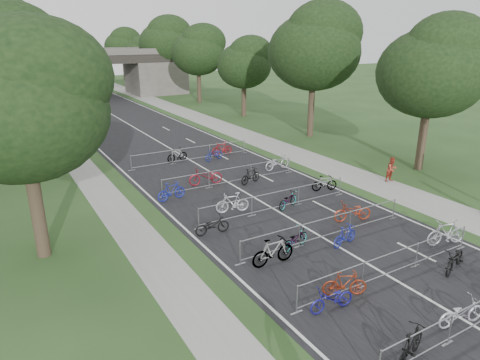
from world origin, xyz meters
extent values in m
cube|color=black|center=(0.00, 50.00, 0.01)|extent=(11.00, 140.00, 0.01)
cube|color=gray|center=(8.00, 50.00, 0.01)|extent=(3.00, 140.00, 0.01)
cube|color=gray|center=(-7.50, 50.00, 0.01)|extent=(2.00, 140.00, 0.01)
cube|color=silver|center=(0.00, 50.00, 0.00)|extent=(0.12, 140.00, 0.00)
cube|color=#4D4945|center=(11.50, 65.00, 2.50)|extent=(8.00, 8.00, 5.00)
cube|color=black|center=(0.00, 65.00, 5.60)|extent=(30.00, 8.00, 1.20)
cube|color=#4D4945|center=(0.00, 61.20, 6.60)|extent=(30.00, 0.40, 0.90)
cube|color=#4D4945|center=(0.00, 68.80, 6.60)|extent=(30.00, 0.40, 0.90)
cylinder|color=#33261C|center=(-11.50, 16.00, 2.10)|extent=(0.56, 0.56, 4.20)
ellipsoid|color=black|center=(-11.50, 16.00, 6.22)|extent=(6.72, 6.72, 5.51)
sphere|color=black|center=(-10.90, 15.50, 7.56)|extent=(5.38, 5.38, 5.38)
sphere|color=black|center=(-12.00, 16.50, 5.38)|extent=(4.37, 4.37, 4.37)
cylinder|color=#33261C|center=(13.00, 16.00, 2.24)|extent=(0.56, 0.56, 4.48)
ellipsoid|color=black|center=(13.00, 16.00, 6.63)|extent=(7.17, 7.17, 5.88)
sphere|color=black|center=(13.60, 15.50, 8.06)|extent=(5.73, 5.73, 5.73)
sphere|color=black|center=(12.50, 16.50, 5.73)|extent=(4.66, 4.66, 4.66)
cylinder|color=#33261C|center=(-11.50, 28.00, 2.36)|extent=(0.56, 0.56, 4.72)
ellipsoid|color=black|center=(-11.50, 28.00, 6.99)|extent=(7.56, 7.56, 6.20)
sphere|color=black|center=(-10.90, 27.50, 8.50)|extent=(6.05, 6.05, 6.05)
cylinder|color=#33261C|center=(13.00, 28.00, 2.55)|extent=(0.56, 0.56, 5.11)
ellipsoid|color=black|center=(13.00, 28.00, 7.56)|extent=(8.18, 8.18, 6.70)
sphere|color=black|center=(13.60, 27.50, 9.20)|extent=(6.54, 6.54, 6.54)
sphere|color=black|center=(12.50, 28.50, 6.54)|extent=(5.31, 5.31, 5.31)
cylinder|color=#33261C|center=(-11.50, 40.00, 2.62)|extent=(0.56, 0.56, 5.25)
cylinder|color=#33261C|center=(13.00, 40.00, 1.92)|extent=(0.56, 0.56, 3.85)
ellipsoid|color=black|center=(13.00, 40.00, 5.70)|extent=(6.16, 6.16, 5.05)
sphere|color=black|center=(13.60, 39.50, 6.93)|extent=(4.93, 4.93, 4.93)
sphere|color=black|center=(12.50, 40.50, 4.93)|extent=(4.00, 4.00, 4.00)
cylinder|color=#33261C|center=(13.00, 52.00, 2.24)|extent=(0.56, 0.56, 4.48)
ellipsoid|color=black|center=(13.00, 52.00, 6.63)|extent=(7.17, 7.17, 5.88)
sphere|color=black|center=(13.60, 51.50, 8.06)|extent=(5.73, 5.73, 5.73)
sphere|color=black|center=(12.50, 52.50, 5.73)|extent=(4.66, 4.66, 4.66)
cylinder|color=#33261C|center=(13.00, 64.00, 2.55)|extent=(0.56, 0.56, 5.11)
ellipsoid|color=black|center=(13.00, 64.00, 7.56)|extent=(8.18, 8.18, 6.70)
sphere|color=black|center=(13.60, 63.50, 9.20)|extent=(6.54, 6.54, 6.54)
sphere|color=black|center=(12.50, 64.50, 6.54)|extent=(5.31, 5.31, 5.31)
cylinder|color=#33261C|center=(13.00, 76.00, 1.92)|extent=(0.56, 0.56, 3.85)
ellipsoid|color=black|center=(13.00, 76.00, 5.70)|extent=(6.16, 6.16, 5.05)
sphere|color=black|center=(13.60, 75.50, 6.93)|extent=(4.93, 4.93, 4.93)
sphere|color=black|center=(12.50, 76.50, 4.93)|extent=(4.00, 4.00, 4.00)
cylinder|color=#33261C|center=(13.00, 88.00, 2.24)|extent=(0.56, 0.56, 4.48)
ellipsoid|color=black|center=(13.00, 88.00, 6.63)|extent=(7.17, 7.17, 5.88)
sphere|color=black|center=(13.60, 87.50, 8.06)|extent=(5.73, 5.73, 5.73)
sphere|color=black|center=(12.50, 88.50, 5.73)|extent=(4.66, 4.66, 4.66)
cylinder|color=#96989D|center=(0.00, 3.60, 0.18)|extent=(9.20, 0.04, 0.04)
cylinder|color=#96989D|center=(-1.53, 3.60, 0.55)|extent=(0.05, 0.05, 1.10)
cube|color=#96989D|center=(-1.53, 3.60, 0.01)|extent=(0.50, 0.08, 0.03)
cylinder|color=#96989D|center=(0.00, 7.20, 1.05)|extent=(9.20, 0.04, 0.04)
cylinder|color=#96989D|center=(0.00, 7.20, 0.18)|extent=(9.20, 0.04, 0.04)
cylinder|color=#96989D|center=(-4.60, 7.20, 0.55)|extent=(0.05, 0.05, 1.10)
cube|color=#96989D|center=(-4.60, 7.20, 0.01)|extent=(0.50, 0.08, 0.03)
cylinder|color=#96989D|center=(-1.53, 7.20, 0.55)|extent=(0.05, 0.05, 1.10)
cube|color=#96989D|center=(-1.53, 7.20, 0.01)|extent=(0.50, 0.08, 0.03)
cylinder|color=#96989D|center=(1.53, 7.20, 0.55)|extent=(0.05, 0.05, 1.10)
cube|color=#96989D|center=(1.53, 7.20, 0.01)|extent=(0.50, 0.08, 0.03)
cylinder|color=#96989D|center=(4.60, 7.20, 0.55)|extent=(0.05, 0.05, 1.10)
cube|color=#96989D|center=(4.60, 7.20, 0.01)|extent=(0.50, 0.08, 0.03)
cylinder|color=#96989D|center=(0.00, 11.00, 1.05)|extent=(9.20, 0.04, 0.04)
cylinder|color=#96989D|center=(0.00, 11.00, 0.18)|extent=(9.20, 0.04, 0.04)
cylinder|color=#96989D|center=(-4.60, 11.00, 0.55)|extent=(0.05, 0.05, 1.10)
cube|color=#96989D|center=(-4.60, 11.00, 0.01)|extent=(0.50, 0.08, 0.03)
cylinder|color=#96989D|center=(-1.53, 11.00, 0.55)|extent=(0.05, 0.05, 1.10)
cube|color=#96989D|center=(-1.53, 11.00, 0.01)|extent=(0.50, 0.08, 0.03)
cylinder|color=#96989D|center=(1.53, 11.00, 0.55)|extent=(0.05, 0.05, 1.10)
cube|color=#96989D|center=(1.53, 11.00, 0.01)|extent=(0.50, 0.08, 0.03)
cylinder|color=#96989D|center=(4.60, 11.00, 0.55)|extent=(0.05, 0.05, 1.10)
cube|color=#96989D|center=(4.60, 11.00, 0.01)|extent=(0.50, 0.08, 0.03)
cylinder|color=#96989D|center=(0.00, 15.00, 1.05)|extent=(9.20, 0.04, 0.04)
cylinder|color=#96989D|center=(0.00, 15.00, 0.18)|extent=(9.20, 0.04, 0.04)
cylinder|color=#96989D|center=(-4.60, 15.00, 0.55)|extent=(0.05, 0.05, 1.10)
cube|color=#96989D|center=(-4.60, 15.00, 0.01)|extent=(0.50, 0.08, 0.03)
cylinder|color=#96989D|center=(-1.53, 15.00, 0.55)|extent=(0.05, 0.05, 1.10)
cube|color=#96989D|center=(-1.53, 15.00, 0.01)|extent=(0.50, 0.08, 0.03)
cylinder|color=#96989D|center=(1.53, 15.00, 0.55)|extent=(0.05, 0.05, 1.10)
cube|color=#96989D|center=(1.53, 15.00, 0.01)|extent=(0.50, 0.08, 0.03)
cylinder|color=#96989D|center=(4.60, 15.00, 0.55)|extent=(0.05, 0.05, 1.10)
cube|color=#96989D|center=(4.60, 15.00, 0.01)|extent=(0.50, 0.08, 0.03)
cylinder|color=#96989D|center=(0.00, 20.00, 1.05)|extent=(9.20, 0.04, 0.04)
cylinder|color=#96989D|center=(0.00, 20.00, 0.18)|extent=(9.20, 0.04, 0.04)
cylinder|color=#96989D|center=(-4.60, 20.00, 0.55)|extent=(0.05, 0.05, 1.10)
cube|color=#96989D|center=(-4.60, 20.00, 0.01)|extent=(0.50, 0.08, 0.03)
cylinder|color=#96989D|center=(-1.53, 20.00, 0.55)|extent=(0.05, 0.05, 1.10)
cube|color=#96989D|center=(-1.53, 20.00, 0.01)|extent=(0.50, 0.08, 0.03)
cylinder|color=#96989D|center=(1.53, 20.00, 0.55)|extent=(0.05, 0.05, 1.10)
cube|color=#96989D|center=(1.53, 20.00, 0.01)|extent=(0.50, 0.08, 0.03)
cylinder|color=#96989D|center=(4.60, 20.00, 0.55)|extent=(0.05, 0.05, 1.10)
cube|color=#96989D|center=(4.60, 20.00, 0.01)|extent=(0.50, 0.08, 0.03)
cylinder|color=#96989D|center=(0.00, 26.00, 1.05)|extent=(9.20, 0.04, 0.04)
cylinder|color=#96989D|center=(0.00, 26.00, 0.18)|extent=(9.20, 0.04, 0.04)
cylinder|color=#96989D|center=(-4.60, 26.00, 0.55)|extent=(0.05, 0.05, 1.10)
cube|color=#96989D|center=(-4.60, 26.00, 0.01)|extent=(0.50, 0.08, 0.03)
cylinder|color=#96989D|center=(-1.53, 26.00, 0.55)|extent=(0.05, 0.05, 1.10)
cube|color=#96989D|center=(-1.53, 26.00, 0.01)|extent=(0.50, 0.08, 0.03)
cylinder|color=#96989D|center=(1.53, 26.00, 0.55)|extent=(0.05, 0.05, 1.10)
cube|color=#96989D|center=(1.53, 26.00, 0.01)|extent=(0.50, 0.08, 0.03)
cylinder|color=#96989D|center=(4.60, 26.00, 0.55)|extent=(0.05, 0.05, 1.10)
cube|color=#96989D|center=(4.60, 26.00, 0.01)|extent=(0.50, 0.08, 0.03)
imported|color=black|center=(-3.18, 3.72, 0.56)|extent=(1.93, 1.06, 1.12)
imported|color=#BCBBC3|center=(-0.37, 3.98, 0.48)|extent=(1.90, 0.98, 0.95)
imported|color=navy|center=(-3.48, 6.71, 0.45)|extent=(1.78, 0.78, 0.91)
imported|color=maroon|center=(-2.47, 7.15, 0.49)|extent=(1.68, 1.16, 0.99)
imported|color=black|center=(2.60, 6.19, 0.52)|extent=(2.08, 1.26, 1.03)
imported|color=#9A9CA1|center=(4.30, 7.79, 0.61)|extent=(2.11, 1.07, 1.22)
imported|color=#96989D|center=(-3.44, 10.31, 0.60)|extent=(2.01, 0.62, 1.20)
imported|color=#96989D|center=(-1.78, 10.98, 0.45)|extent=(1.82, 1.05, 0.91)
imported|color=navy|center=(0.32, 10.06, 0.49)|extent=(1.68, 0.75, 0.97)
imported|color=#9E2F16|center=(2.54, 11.84, 0.53)|extent=(2.13, 1.26, 1.06)
imported|color=black|center=(-4.30, 14.13, 0.45)|extent=(1.76, 0.75, 0.90)
imported|color=#B4B5BC|center=(-2.17, 15.94, 0.55)|extent=(1.91, 0.96, 1.10)
imported|color=#96989D|center=(0.78, 14.97, 0.44)|extent=(1.78, 1.15, 0.88)
imported|color=#96989D|center=(4.30, 16.00, 0.49)|extent=(1.68, 0.91, 0.97)
imported|color=#1C279B|center=(-4.30, 19.27, 0.54)|extent=(1.84, 0.76, 1.08)
imported|color=maroon|center=(-1.44, 20.65, 0.57)|extent=(2.26, 1.12, 1.14)
imported|color=black|center=(1.13, 19.41, 0.51)|extent=(1.77, 0.93, 1.03)
imported|color=#B3B1BA|center=(4.30, 20.99, 0.53)|extent=(2.07, 0.84, 1.07)
imported|color=#96989D|center=(-0.98, 26.40, 0.51)|extent=(1.76, 0.77, 1.02)
imported|color=navy|center=(1.55, 25.31, 0.46)|extent=(1.85, 1.10, 0.92)
imported|color=maroon|center=(2.78, 26.32, 0.54)|extent=(1.79, 0.52, 1.07)
imported|color=maroon|center=(9.20, 15.15, 0.81)|extent=(0.80, 0.63, 1.61)
camera|label=1|loc=(-12.56, -2.49, 9.07)|focal=32.00mm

